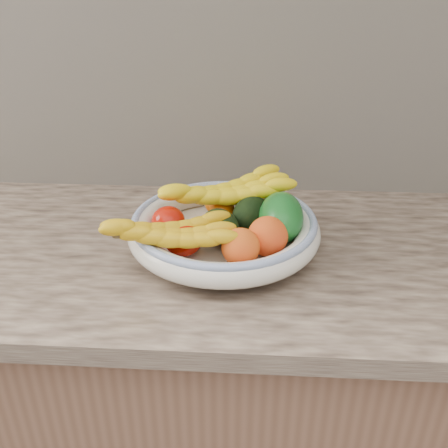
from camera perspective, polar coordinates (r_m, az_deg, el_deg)
kitchen_counter at (r=1.33m, az=0.07°, el=-18.65°), size 2.44×0.66×1.40m
fruit_bowl at (r=1.01m, az=-0.00°, el=-0.57°), size 0.39×0.39×0.08m
clementine_back_left at (r=1.11m, az=-1.02°, el=2.36°), size 0.05×0.05×0.04m
clementine_back_right at (r=1.11m, az=2.47°, el=2.44°), size 0.05×0.05×0.04m
clementine_back_mid at (r=1.08m, az=-0.23°, el=1.69°), size 0.07×0.07×0.05m
tomato_left at (r=1.02m, az=-6.39°, el=0.32°), size 0.09×0.09×0.06m
tomato_near_left at (r=0.96m, az=-4.67°, el=-1.65°), size 0.10×0.10×0.07m
avocado_center at (r=0.99m, az=-0.40°, el=-0.31°), size 0.11×0.12×0.07m
avocado_right at (r=1.04m, az=3.06°, el=1.22°), size 0.10×0.12×0.07m
green_mango at (r=1.01m, az=6.51°, el=0.76°), size 0.12×0.14×0.12m
peach_front at (r=0.92m, az=1.91°, el=-2.65°), size 0.08×0.08×0.07m
peach_right at (r=0.95m, az=5.02°, el=-1.40°), size 0.10×0.10×0.08m
banana_bunch_back at (r=1.07m, az=0.20°, el=3.25°), size 0.33×0.22×0.09m
banana_bunch_front at (r=0.92m, az=-6.23°, el=-1.44°), size 0.28×0.17×0.07m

